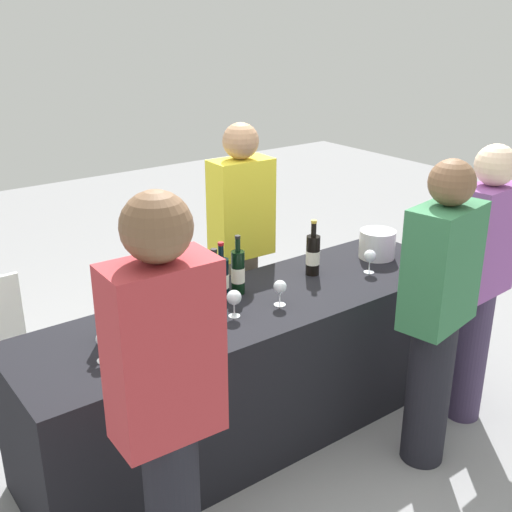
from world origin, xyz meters
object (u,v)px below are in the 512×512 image
at_px(wine_glass_1, 234,298).
at_px(wine_glass_2, 280,288).
at_px(wine_bottle_2, 221,278).
at_px(wine_bottle_4, 313,255).
at_px(guest_1, 437,310).
at_px(ice_bucket, 377,244).
at_px(server_pouring, 242,241).
at_px(wine_bottle_0, 106,316).
at_px(wine_bottle_1, 215,286).
at_px(guest_2, 480,276).
at_px(wine_glass_3, 370,257).
at_px(wine_bottle_3, 238,272).
at_px(guest_0, 167,408).
at_px(wine_glass_0, 103,341).

bearing_deg(wine_glass_1, wine_glass_2, -7.40).
bearing_deg(wine_bottle_2, wine_glass_2, -53.14).
height_order(wine_bottle_4, guest_1, guest_1).
height_order(ice_bucket, server_pouring, server_pouring).
distance_m(wine_glass_1, wine_glass_2, 0.26).
bearing_deg(wine_bottle_0, wine_bottle_4, 0.64).
xyz_separation_m(wine_bottle_2, ice_bucket, (1.08, -0.08, -0.03)).
bearing_deg(wine_bottle_1, wine_bottle_0, 178.82).
distance_m(wine_bottle_2, guest_2, 1.38).
height_order(wine_glass_2, wine_glass_3, wine_glass_3).
distance_m(wine_bottle_0, wine_glass_1, 0.62).
bearing_deg(wine_bottle_1, wine_bottle_4, 2.19).
bearing_deg(wine_bottle_3, guest_2, -35.34).
height_order(wine_bottle_3, guest_0, guest_0).
relative_size(wine_bottle_4, ice_bucket, 1.48).
distance_m(wine_bottle_2, wine_bottle_4, 0.59).
relative_size(ice_bucket, guest_0, 0.13).
bearing_deg(wine_bottle_4, ice_bucket, -3.97).
bearing_deg(wine_glass_2, ice_bucket, 11.04).
bearing_deg(ice_bucket, wine_glass_3, -146.10).
bearing_deg(guest_0, wine_glass_1, 44.14).
height_order(wine_bottle_1, wine_glass_1, wine_bottle_1).
height_order(wine_bottle_3, wine_glass_1, wine_bottle_3).
height_order(wine_glass_3, ice_bucket, ice_bucket).
relative_size(wine_bottle_0, guest_2, 0.20).
xyz_separation_m(wine_bottle_2, wine_glass_3, (0.87, -0.22, -0.02)).
distance_m(wine_glass_3, guest_0, 1.82).
xyz_separation_m(wine_bottle_0, guest_0, (-0.15, -0.84, 0.04)).
xyz_separation_m(wine_bottle_4, wine_glass_2, (-0.41, -0.21, -0.02)).
height_order(wine_bottle_3, wine_glass_0, wine_bottle_3).
xyz_separation_m(wine_glass_3, server_pouring, (-0.41, 0.68, -0.01)).
bearing_deg(wine_glass_2, wine_glass_1, 172.60).
xyz_separation_m(wine_bottle_2, guest_2, (1.16, -0.75, -0.03)).
height_order(wine_glass_0, wine_glass_2, same).
height_order(wine_bottle_0, wine_glass_2, wine_bottle_0).
bearing_deg(wine_bottle_0, wine_bottle_3, 3.96).
bearing_deg(wine_glass_0, wine_glass_1, 1.26).
relative_size(wine_bottle_0, wine_bottle_3, 0.95).
xyz_separation_m(wine_bottle_4, guest_2, (0.56, -0.71, -0.04)).
height_order(wine_bottle_2, ice_bucket, wine_bottle_2).
relative_size(wine_glass_1, guest_0, 0.08).
bearing_deg(server_pouring, wine_bottle_2, 47.70).
relative_size(wine_glass_2, guest_2, 0.09).
distance_m(wine_bottle_0, wine_bottle_1, 0.58).
xyz_separation_m(wine_glass_0, guest_1, (1.43, -0.62, -0.03)).
xyz_separation_m(wine_bottle_3, wine_glass_3, (0.77, -0.22, -0.02)).
distance_m(wine_glass_3, server_pouring, 0.80).
bearing_deg(wine_glass_3, guest_2, -61.39).
bearing_deg(guest_1, wine_glass_1, 128.88).
bearing_deg(wine_glass_2, wine_bottle_2, 126.86).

